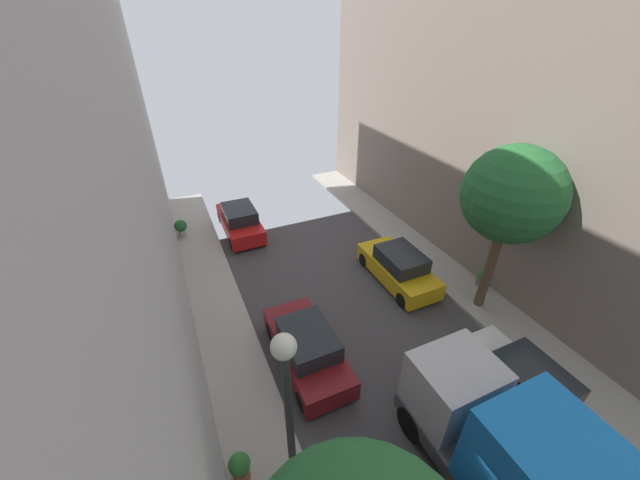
% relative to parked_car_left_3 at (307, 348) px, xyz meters
% --- Properties ---
extents(parked_car_left_3, '(1.78, 4.20, 1.57)m').
position_rel_parked_car_left_3_xyz_m(parked_car_left_3, '(0.00, 0.00, 0.00)').
color(parked_car_left_3, maroon).
rests_on(parked_car_left_3, ground).
extents(parked_car_left_4, '(1.78, 4.20, 1.57)m').
position_rel_parked_car_left_3_xyz_m(parked_car_left_4, '(0.00, 9.52, 0.00)').
color(parked_car_left_4, red).
rests_on(parked_car_left_4, ground).
extents(parked_car_right_2, '(1.78, 4.20, 1.57)m').
position_rel_parked_car_left_3_xyz_m(parked_car_right_2, '(5.40, -4.03, 0.00)').
color(parked_car_right_2, white).
rests_on(parked_car_right_2, ground).
extents(parked_car_right_3, '(1.78, 4.20, 1.57)m').
position_rel_parked_car_left_3_xyz_m(parked_car_right_3, '(5.40, 2.52, 0.00)').
color(parked_car_right_3, gold).
rests_on(parked_car_right_3, ground).
extents(street_tree_1, '(3.37, 3.37, 6.57)m').
position_rel_parked_car_left_3_xyz_m(street_tree_1, '(7.44, -0.28, 4.28)').
color(street_tree_1, brown).
rests_on(street_tree_1, sidewalk_right).
extents(potted_plant_0, '(0.55, 0.55, 0.91)m').
position_rel_parked_car_left_3_xyz_m(potted_plant_0, '(-2.94, -2.73, -0.07)').
color(potted_plant_0, brown).
rests_on(potted_plant_0, sidewalk_left).
extents(potted_plant_1, '(0.40, 0.40, 0.76)m').
position_rel_parked_car_left_3_xyz_m(potted_plant_1, '(8.39, 0.64, -0.15)').
color(potted_plant_1, slate).
rests_on(potted_plant_1, sidewalk_right).
extents(potted_plant_3, '(0.63, 0.63, 0.90)m').
position_rel_parked_car_left_3_xyz_m(potted_plant_3, '(-2.98, 10.27, -0.06)').
color(potted_plant_3, '#B2A899').
rests_on(potted_plant_3, sidewalk_left).
extents(lamp_post, '(0.44, 0.44, 5.78)m').
position_rel_parked_car_left_3_xyz_m(lamp_post, '(-1.90, -3.87, 3.21)').
color(lamp_post, '#333338').
rests_on(lamp_post, sidewalk_left).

